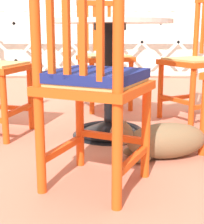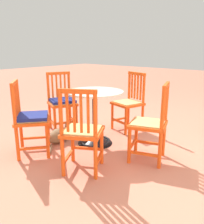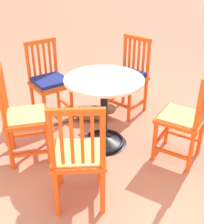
{
  "view_description": "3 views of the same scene",
  "coord_description": "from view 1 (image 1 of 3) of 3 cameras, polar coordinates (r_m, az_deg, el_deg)",
  "views": [
    {
      "loc": [
        -0.01,
        -2.26,
        0.67
      ],
      "look_at": [
        -0.01,
        -0.08,
        0.16
      ],
      "focal_mm": 56.59,
      "sensor_mm": 36.0,
      "label": 1
    },
    {
      "loc": [
        2.31,
        2.01,
        1.28
      ],
      "look_at": [
        -0.16,
        -0.08,
        0.4
      ],
      "focal_mm": 37.97,
      "sensor_mm": 36.0,
      "label": 2
    },
    {
      "loc": [
        -0.64,
        2.39,
        1.76
      ],
      "look_at": [
        0.07,
        -0.1,
        0.34
      ],
      "focal_mm": 46.63,
      "sensor_mm": 36.0,
      "label": 3
    }
  ],
  "objects": [
    {
      "name": "orange_chair_at_corner",
      "position": [
        2.73,
        15.15,
        7.79
      ],
      "size": [
        0.55,
        0.55,
        0.91
      ],
      "color": "#E04C14",
      "rests_on": "ground_plane"
    },
    {
      "name": "lattice_fence_panel",
      "position": [
        5.02,
        -2.34,
        11.22
      ],
      "size": [
        3.44,
        0.06,
        1.0
      ],
      "color": "silver",
      "rests_on": "ground_plane"
    },
    {
      "name": "cafe_table",
      "position": [
        2.24,
        1.24,
        3.32
      ],
      "size": [
        0.76,
        0.76,
        0.73
      ],
      "color": "black",
      "rests_on": "ground_plane"
    },
    {
      "name": "ground_plane",
      "position": [
        2.35,
        0.35,
        -3.32
      ],
      "size": [
        24.0,
        24.0,
        0.0
      ],
      "primitive_type": "plane",
      "color": "#C6755B"
    },
    {
      "name": "tabby_cat",
      "position": [
        1.89,
        9.36,
        -4.62
      ],
      "size": [
        0.68,
        0.4,
        0.23
      ],
      "color": "brown",
      "rests_on": "ground_plane"
    },
    {
      "name": "orange_chair_near_fence",
      "position": [
        3.04,
        0.26,
        8.74
      ],
      "size": [
        0.51,
        0.51,
        0.91
      ],
      "color": "#E04C14",
      "rests_on": "ground_plane"
    },
    {
      "name": "orange_chair_facing_out",
      "position": [
        1.45,
        -1.41,
        4.42
      ],
      "size": [
        0.53,
        0.53,
        0.91
      ],
      "color": "#E04C14",
      "rests_on": "ground_plane"
    }
  ]
}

